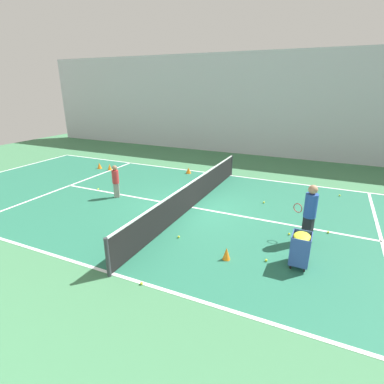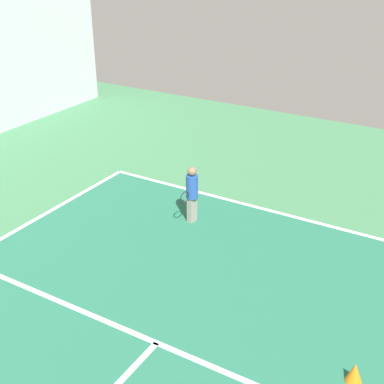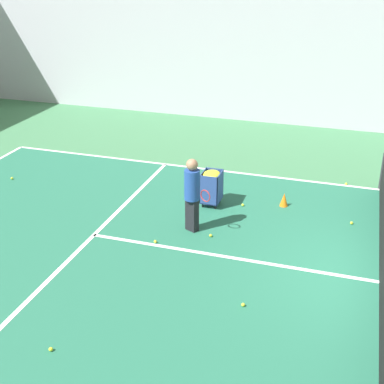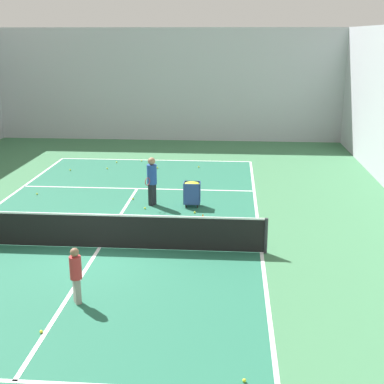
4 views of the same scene
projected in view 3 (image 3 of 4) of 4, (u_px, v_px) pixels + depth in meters
ground_plane at (380, 282)px, 10.35m from camera, size 36.76×36.76×0.00m
court_playing_area at (380, 282)px, 10.35m from camera, size 9.23×22.38×0.00m
line_sideline_right at (380, 190)px, 14.35m from camera, size 0.10×22.38×0.00m
line_service_far at (94, 235)px, 12.06m from camera, size 9.23×0.10×0.00m
line_centre_service at (380, 282)px, 10.34m from camera, size 0.10×12.31×0.00m
tennis_net at (384, 259)px, 10.13m from camera, size 9.53×0.10×1.03m
coach_at_net at (192, 190)px, 11.88m from camera, size 0.46×0.71×1.74m
ball_cart at (212, 182)px, 13.26m from camera, size 0.58×0.46×0.90m
training_cone_2 at (284, 200)px, 13.38m from camera, size 0.21×0.21×0.34m
tennis_ball_2 at (51, 349)px, 8.55m from camera, size 0.07×0.07×0.07m
tennis_ball_4 at (243, 305)px, 9.63m from camera, size 0.07×0.07×0.07m
tennis_ball_6 at (346, 184)px, 14.62m from camera, size 0.07×0.07×0.07m
tennis_ball_7 at (12, 178)px, 14.99m from camera, size 0.07×0.07×0.07m
tennis_ball_9 at (211, 235)px, 11.97m from camera, size 0.07×0.07×0.07m
tennis_ball_10 at (243, 205)px, 13.41m from camera, size 0.07×0.07×0.07m
tennis_ball_11 at (352, 223)px, 12.52m from camera, size 0.07×0.07×0.07m
tennis_ball_14 at (155, 241)px, 11.73m from camera, size 0.07×0.07×0.07m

